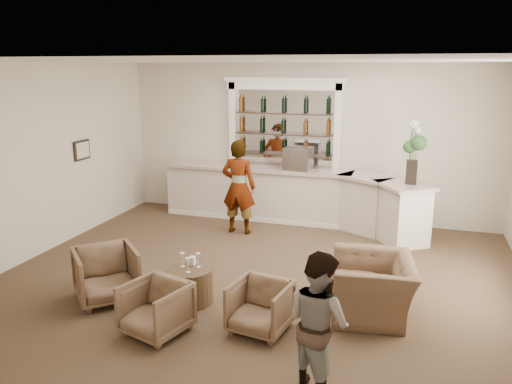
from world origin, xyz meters
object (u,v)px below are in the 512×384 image
(flower_vase, at_px, (413,149))
(armchair_left, at_px, (106,275))
(armchair_right, at_px, (260,307))
(bar_counter, at_px, (293,196))
(armchair_far, at_px, (372,287))
(guest, at_px, (319,323))
(espresso_machine, at_px, (298,159))
(armchair_center, at_px, (156,309))
(cocktail_table, at_px, (190,285))
(sommelier, at_px, (239,187))

(flower_vase, bearing_deg, armchair_left, -136.79)
(armchair_right, bearing_deg, bar_counter, 107.25)
(bar_counter, height_order, armchair_far, bar_counter)
(bar_counter, bearing_deg, armchair_left, -111.10)
(guest, xyz_separation_m, flower_vase, (0.78, 4.86, 1.04))
(espresso_machine, bearing_deg, armchair_center, -93.67)
(cocktail_table, bearing_deg, flower_vase, 50.58)
(sommelier, bearing_deg, cocktail_table, 96.11)
(sommelier, bearing_deg, armchair_left, 76.23)
(sommelier, height_order, armchair_right, sommelier)
(sommelier, distance_m, guest, 5.09)
(armchair_left, height_order, armchair_center, armchair_left)
(cocktail_table, xyz_separation_m, guest, (2.06, -1.40, 0.50))
(armchair_left, relative_size, flower_vase, 0.73)
(cocktail_table, height_order, guest, guest)
(armchair_center, distance_m, armchair_far, 2.82)
(armchair_left, bearing_deg, bar_counter, 23.73)
(cocktail_table, relative_size, espresso_machine, 1.18)
(cocktail_table, height_order, armchair_right, armchair_right)
(guest, bearing_deg, cocktail_table, 3.88)
(sommelier, relative_size, espresso_machine, 3.45)
(guest, bearing_deg, bar_counter, -36.15)
(cocktail_table, relative_size, armchair_left, 0.77)
(armchair_center, bearing_deg, armchair_left, 167.84)
(armchair_far, xyz_separation_m, espresso_machine, (-1.85, 3.63, 0.99))
(armchair_center, bearing_deg, espresso_machine, 99.33)
(sommelier, height_order, espresso_machine, sommelier)
(guest, relative_size, armchair_left, 1.79)
(armchair_center, relative_size, armchair_far, 0.61)
(guest, bearing_deg, espresso_machine, -36.98)
(armchair_right, distance_m, espresso_machine, 4.65)
(armchair_far, relative_size, flower_vase, 1.03)
(sommelier, distance_m, armchair_left, 3.50)
(sommelier, distance_m, flower_vase, 3.34)
(sommelier, height_order, armchair_center, sommelier)
(armchair_left, bearing_deg, flower_vase, -1.96)
(sommelier, bearing_deg, flower_vase, -173.67)
(cocktail_table, distance_m, flower_vase, 4.74)
(espresso_machine, bearing_deg, armchair_right, -79.11)
(cocktail_table, relative_size, flower_vase, 0.56)
(guest, distance_m, armchair_far, 1.89)
(guest, xyz_separation_m, armchair_far, (0.39, 1.81, -0.36))
(armchair_far, relative_size, espresso_machine, 2.20)
(cocktail_table, distance_m, espresso_machine, 4.24)
(armchair_left, relative_size, espresso_machine, 1.54)
(armchair_left, height_order, flower_vase, flower_vase)
(sommelier, height_order, guest, sommelier)
(bar_counter, xyz_separation_m, guest, (1.54, -5.43, 0.17))
(cocktail_table, xyz_separation_m, armchair_center, (-0.04, -0.90, 0.08))
(sommelier, relative_size, guest, 1.25)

